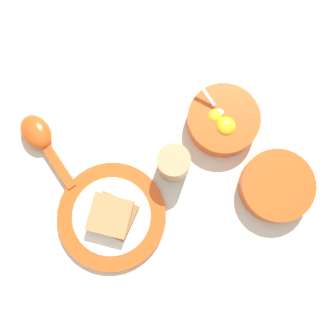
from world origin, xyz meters
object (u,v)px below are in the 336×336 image
object	(u,v)px
congee_bowl	(277,186)
drinking_cup	(174,163)
toast_sandwich	(112,217)
soup_spoon	(40,138)
toast_plate	(112,217)
egg_bowl	(223,121)

from	to	relation	value
congee_bowl	drinking_cup	distance (m)	0.22
toast_sandwich	soup_spoon	size ratio (longest dim) A/B	0.62
toast_plate	egg_bowl	bearing A→B (deg)	46.63
soup_spoon	toast_sandwich	bearing A→B (deg)	-41.12
toast_plate	congee_bowl	size ratio (longest dim) A/B	1.50
egg_bowl	soup_spoon	bearing A→B (deg)	-169.15
egg_bowl	soup_spoon	distance (m)	0.39
congee_bowl	soup_spoon	bearing A→B (deg)	173.76
egg_bowl	congee_bowl	xyz separation A→B (m)	(0.12, -0.13, -0.00)
egg_bowl	drinking_cup	world-z (taller)	drinking_cup
drinking_cup	egg_bowl	bearing A→B (deg)	48.07
congee_bowl	drinking_cup	size ratio (longest dim) A/B	1.83
drinking_cup	toast_plate	bearing A→B (deg)	-134.60
toast_plate	congee_bowl	world-z (taller)	congee_bowl
soup_spoon	drinking_cup	xyz separation A→B (m)	(0.28, -0.03, 0.03)
toast_plate	toast_sandwich	xyz separation A→B (m)	(0.00, -0.00, 0.02)
soup_spoon	congee_bowl	distance (m)	0.50
congee_bowl	drinking_cup	world-z (taller)	drinking_cup
toast_sandwich	drinking_cup	distance (m)	0.16
toast_sandwich	congee_bowl	bearing A→B (deg)	16.35
egg_bowl	drinking_cup	bearing A→B (deg)	-131.93
egg_bowl	toast_plate	distance (m)	0.31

